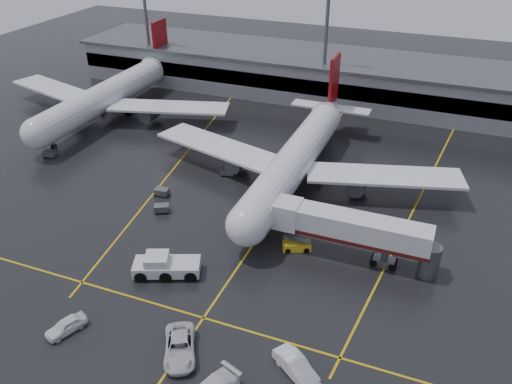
% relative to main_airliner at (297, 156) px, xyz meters
% --- Properties ---
extents(ground, '(220.00, 220.00, 0.00)m').
position_rel_main_airliner_xyz_m(ground, '(0.00, -9.70, -4.21)').
color(ground, black).
rests_on(ground, ground).
extents(apron_line_centre, '(0.25, 90.00, 0.02)m').
position_rel_main_airliner_xyz_m(apron_line_centre, '(0.00, -9.70, -4.20)').
color(apron_line_centre, gold).
rests_on(apron_line_centre, ground).
extents(apron_line_stop, '(60.00, 0.25, 0.02)m').
position_rel_main_airliner_xyz_m(apron_line_stop, '(0.00, -31.70, -4.20)').
color(apron_line_stop, gold).
rests_on(apron_line_stop, ground).
extents(apron_line_left, '(9.99, 69.35, 0.02)m').
position_rel_main_airliner_xyz_m(apron_line_left, '(-20.00, 0.30, -4.20)').
color(apron_line_left, gold).
rests_on(apron_line_left, ground).
extents(apron_line_right, '(7.57, 69.64, 0.02)m').
position_rel_main_airliner_xyz_m(apron_line_right, '(18.00, 0.30, -4.20)').
color(apron_line_right, gold).
rests_on(apron_line_right, ground).
extents(terminal, '(122.00, 19.00, 8.60)m').
position_rel_main_airliner_xyz_m(terminal, '(0.00, 38.23, 0.11)').
color(terminal, gray).
rests_on(terminal, ground).
extents(light_mast_left, '(3.00, 1.20, 25.45)m').
position_rel_main_airliner_xyz_m(light_mast_left, '(-45.00, 32.30, 10.27)').
color(light_mast_left, '#595B60').
rests_on(light_mast_left, ground).
extents(light_mast_mid, '(3.00, 1.20, 25.45)m').
position_rel_main_airliner_xyz_m(light_mast_mid, '(-5.00, 32.30, 10.27)').
color(light_mast_mid, '#595B60').
rests_on(light_mast_mid, ground).
extents(main_airliner, '(48.80, 45.60, 14.10)m').
position_rel_main_airliner_xyz_m(main_airliner, '(0.00, 0.00, 0.00)').
color(main_airliner, silver).
rests_on(main_airliner, ground).
extents(second_airliner, '(48.80, 45.60, 14.10)m').
position_rel_main_airliner_xyz_m(second_airliner, '(-42.00, 12.00, 0.00)').
color(second_airliner, silver).
rests_on(second_airliner, ground).
extents(jet_bridge, '(19.90, 3.40, 6.05)m').
position_rel_main_airliner_xyz_m(jet_bridge, '(11.87, -15.70, -0.28)').
color(jet_bridge, silver).
rests_on(jet_bridge, ground).
extents(pushback_tractor, '(8.25, 5.73, 2.74)m').
position_rel_main_airliner_xyz_m(pushback_tractor, '(-7.38, -26.76, -3.12)').
color(pushback_tractor, silver).
rests_on(pushback_tractor, ground).
extents(belt_loader, '(3.74, 2.73, 2.19)m').
position_rel_main_airliner_xyz_m(belt_loader, '(5.39, -16.61, -3.67)').
color(belt_loader, yellow).
rests_on(belt_loader, ground).
extents(service_van_a, '(5.50, 6.93, 1.75)m').
position_rel_main_airliner_xyz_m(service_van_a, '(0.10, -36.89, -3.33)').
color(service_van_a, silver).
rests_on(service_van_a, ground).
extents(service_van_c, '(5.39, 4.55, 1.74)m').
position_rel_main_airliner_xyz_m(service_van_c, '(11.23, -34.98, -3.34)').
color(service_van_c, white).
rests_on(service_van_c, ground).
extents(service_van_d, '(3.18, 4.63, 1.46)m').
position_rel_main_airliner_xyz_m(service_van_d, '(-12.08, -38.51, -3.48)').
color(service_van_d, white).
rests_on(service_van_d, ground).
extents(baggage_cart_a, '(2.38, 2.09, 1.12)m').
position_rel_main_airliner_xyz_m(baggage_cart_a, '(-14.63, -15.25, -3.58)').
color(baggage_cart_a, '#595B60').
rests_on(baggage_cart_a, ground).
extents(baggage_cart_b, '(2.11, 1.48, 1.12)m').
position_rel_main_airliner_xyz_m(baggage_cart_b, '(-16.93, -11.33, -3.58)').
color(baggage_cart_b, '#595B60').
rests_on(baggage_cart_b, ground).
extents(baggage_cart_c, '(2.25, 1.73, 1.12)m').
position_rel_main_airliner_xyz_m(baggage_cart_c, '(-10.60, -2.18, -3.58)').
color(baggage_cart_c, '#595B60').
rests_on(baggage_cart_c, ground).
extents(baggage_cart_d, '(2.29, 1.81, 1.12)m').
position_rel_main_airliner_xyz_m(baggage_cart_d, '(-47.38, -0.86, -3.58)').
color(baggage_cart_d, '#595B60').
rests_on(baggage_cart_d, ground).
extents(baggage_cart_e, '(2.24, 1.72, 1.12)m').
position_rel_main_airliner_xyz_m(baggage_cart_e, '(-40.65, -7.26, -3.58)').
color(baggage_cart_e, '#595B60').
rests_on(baggage_cart_e, ground).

